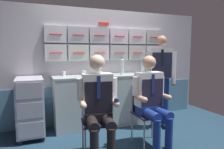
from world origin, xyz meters
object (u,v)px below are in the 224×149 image
object	(u,v)px
folding_chair_left	(97,113)
crew_member_standing	(161,74)
folding_chair_right	(146,107)
service_trolley	(30,106)
crew_member_left	(98,102)
sparkling_bottle_green	(143,67)
crew_member_right	(152,97)
paper_cup_tan	(64,74)

from	to	relation	value
folding_chair_left	crew_member_standing	world-z (taller)	crew_member_standing
folding_chair_left	folding_chair_right	world-z (taller)	same
service_trolley	crew_member_left	world-z (taller)	crew_member_left
crew_member_left	folding_chair_right	size ratio (longest dim) A/B	1.53
sparkling_bottle_green	crew_member_left	bearing A→B (deg)	-138.85
crew_member_left	sparkling_bottle_green	xyz separation A→B (m)	(1.25, 1.09, 0.33)
service_trolley	folding_chair_left	world-z (taller)	service_trolley
folding_chair_left	crew_member_left	xyz separation A→B (m)	(-0.02, -0.16, 0.20)
service_trolley	crew_member_left	size ratio (longest dim) A/B	0.72
crew_member_left	folding_chair_right	xyz separation A→B (m)	(0.79, 0.20, -0.20)
crew_member_left	crew_member_right	size ratio (longest dim) A/B	1.01
crew_member_standing	sparkling_bottle_green	size ratio (longest dim) A/B	5.80
crew_member_left	crew_member_standing	distance (m)	1.53
service_trolley	crew_member_standing	size ratio (longest dim) A/B	0.58
folding_chair_right	sparkling_bottle_green	world-z (taller)	sparkling_bottle_green
folding_chair_right	crew_member_standing	size ratio (longest dim) A/B	0.53
service_trolley	sparkling_bottle_green	bearing A→B (deg)	1.72
folding_chair_left	sparkling_bottle_green	distance (m)	1.63
sparkling_bottle_green	paper_cup_tan	world-z (taller)	sparkling_bottle_green
service_trolley	sparkling_bottle_green	distance (m)	2.13
service_trolley	sparkling_bottle_green	xyz separation A→B (m)	(2.05, 0.06, 0.55)
crew_member_standing	paper_cup_tan	bearing A→B (deg)	158.85
folding_chair_left	paper_cup_tan	size ratio (longest dim) A/B	10.83
crew_member_left	paper_cup_tan	bearing A→B (deg)	100.45
folding_chair_right	crew_member_right	world-z (taller)	crew_member_right
folding_chair_left	crew_member_standing	bearing A→B (deg)	20.33
folding_chair_right	folding_chair_left	bearing A→B (deg)	-176.85
crew_member_right	sparkling_bottle_green	xyz separation A→B (m)	(0.46, 1.05, 0.34)
sparkling_bottle_green	paper_cup_tan	size ratio (longest dim) A/B	3.54
folding_chair_left	crew_member_standing	xyz separation A→B (m)	(1.34, 0.50, 0.43)
folding_chair_left	sparkling_bottle_green	world-z (taller)	sparkling_bottle_green
service_trolley	paper_cup_tan	size ratio (longest dim) A/B	11.87
crew_member_right	paper_cup_tan	xyz separation A→B (m)	(-1.03, 1.23, 0.25)
paper_cup_tan	crew_member_standing	bearing A→B (deg)	-21.15
service_trolley	paper_cup_tan	xyz separation A→B (m)	(0.57, 0.24, 0.46)
sparkling_bottle_green	crew_member_standing	bearing A→B (deg)	-76.13
service_trolley	crew_member_right	size ratio (longest dim) A/B	0.73
folding_chair_right	paper_cup_tan	world-z (taller)	paper_cup_tan
service_trolley	folding_chair_left	xyz separation A→B (m)	(0.82, -0.88, 0.03)
folding_chair_left	sparkling_bottle_green	size ratio (longest dim) A/B	3.06
crew_member_standing	sparkling_bottle_green	xyz separation A→B (m)	(-0.11, 0.44, 0.10)
paper_cup_tan	service_trolley	bearing A→B (deg)	-157.29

